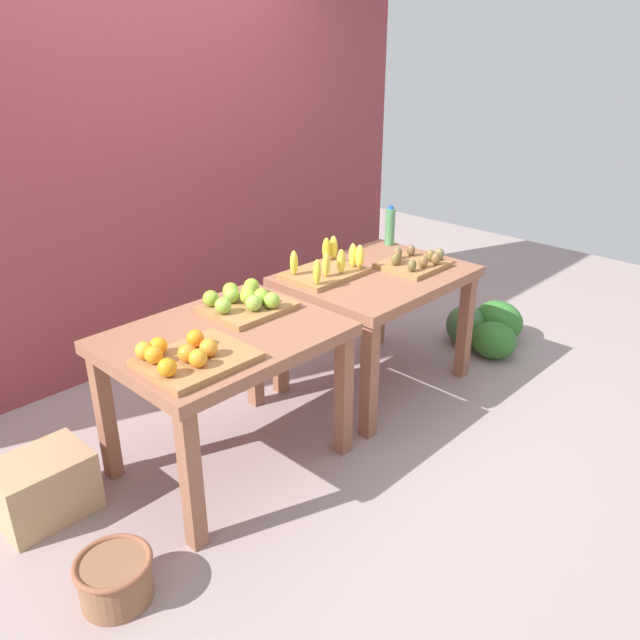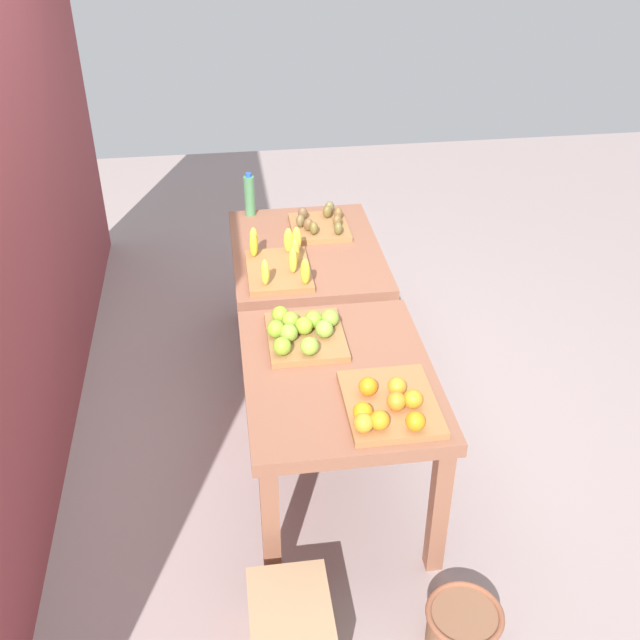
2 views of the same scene
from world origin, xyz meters
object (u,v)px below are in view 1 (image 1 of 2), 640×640
display_table_right (376,289)px  kiwi_bin (414,262)px  display_table_left (224,352)px  apple_bin (245,301)px  water_bottle (390,227)px  banana_crate (327,268)px  watermelon_pile (486,327)px  wicker_basket (115,578)px  orange_bin (189,356)px  cardboard_produce_box (44,487)px

display_table_right → kiwi_bin: kiwi_bin is taller
display_table_left → apple_bin: (0.24, 0.12, 0.15)m
display_table_left → kiwi_bin: kiwi_bin is taller
display_table_right → kiwi_bin: size_ratio=2.89×
display_table_left → water_bottle: 1.62m
display_table_right → banana_crate: (-0.25, 0.17, 0.15)m
watermelon_pile → wicker_basket: size_ratio=2.14×
display_table_right → watermelon_pile: 1.09m
orange_bin → water_bottle: size_ratio=1.71×
display_table_left → watermelon_pile: size_ratio=1.64×
orange_bin → water_bottle: 1.92m
orange_bin → kiwi_bin: 1.62m
kiwi_bin → display_table_right: bearing=153.0°
display_table_right → banana_crate: size_ratio=2.32×
apple_bin → banana_crate: (0.63, 0.04, 0.00)m
kiwi_bin → apple_bin: bearing=168.0°
water_bottle → wicker_basket: water_bottle is taller
kiwi_bin → wicker_basket: size_ratio=1.22×
banana_crate → cardboard_produce_box: banana_crate is taller
water_bottle → cardboard_produce_box: 2.49m
display_table_left → kiwi_bin: (1.33, -0.11, 0.14)m
apple_bin → banana_crate: banana_crate is taller
watermelon_pile → banana_crate: bearing=161.9°
display_table_right → kiwi_bin: 0.27m
apple_bin → orange_bin: bearing=-152.9°
banana_crate → display_table_left: bearing=-169.2°
banana_crate → watermelon_pile: bearing=-18.1°
display_table_right → watermelon_pile: (0.95, -0.22, -0.49)m
wicker_basket → watermelon_pile: bearing=2.5°
watermelon_pile → wicker_basket: watermelon_pile is taller
banana_crate → wicker_basket: (-1.71, -0.52, -0.67)m
orange_bin → water_bottle: (1.87, 0.42, 0.08)m
orange_bin → wicker_basket: bearing=-159.8°
apple_bin → banana_crate: bearing=3.8°
display_table_right → orange_bin: (-1.41, -0.15, 0.14)m
display_table_left → wicker_basket: (-0.84, -0.35, -0.52)m
kiwi_bin → water_bottle: bearing=56.1°
display_table_left → display_table_right: (1.12, 0.00, 0.00)m
kiwi_bin → display_table_left: bearing=175.5°
watermelon_pile → cardboard_produce_box: bearing=169.7°
wicker_basket → cardboard_produce_box: size_ratio=0.74×
orange_bin → wicker_basket: (-0.55, -0.20, -0.66)m
cardboard_produce_box → wicker_basket: bearing=-92.8°
display_table_right → cardboard_produce_box: size_ratio=2.60×
orange_bin → wicker_basket: size_ratio=1.49×
display_table_right → orange_bin: orange_bin is taller
orange_bin → kiwi_bin: size_ratio=1.22×
watermelon_pile → display_table_left: bearing=173.8°
apple_bin → water_bottle: (1.34, 0.15, 0.08)m
orange_bin → cardboard_produce_box: (-0.51, 0.45, -0.62)m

